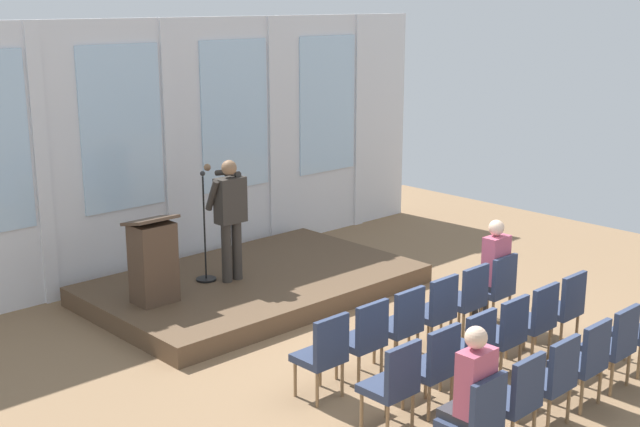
# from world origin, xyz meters

# --- Properties ---
(ground_plane) EXTENTS (14.03, 14.03, 0.00)m
(ground_plane) POSITION_xyz_m (0.00, 0.00, 0.00)
(ground_plane) COLOR #846647
(rear_partition) EXTENTS (10.10, 0.14, 3.82)m
(rear_partition) POSITION_xyz_m (0.04, 5.39, 1.95)
(rear_partition) COLOR silver
(rear_partition) RESTS_ON ground
(stage_platform) EXTENTS (4.48, 2.83, 0.27)m
(stage_platform) POSITION_xyz_m (0.00, 3.68, 0.13)
(stage_platform) COLOR brown
(stage_platform) RESTS_ON ground
(speaker) EXTENTS (0.51, 0.69, 1.70)m
(speaker) POSITION_xyz_m (-0.34, 3.75, 1.26)
(speaker) COLOR #332D28
(speaker) RESTS_ON stage_platform
(mic_stand) EXTENTS (0.28, 0.28, 1.55)m
(mic_stand) POSITION_xyz_m (-0.60, 3.98, 0.60)
(mic_stand) COLOR black
(mic_stand) RESTS_ON stage_platform
(lectern) EXTENTS (0.60, 0.48, 1.16)m
(lectern) POSITION_xyz_m (-1.59, 3.73, 0.82)
(lectern) COLOR #4C3828
(lectern) RESTS_ON stage_platform
(chair_r0_c0) EXTENTS (0.46, 0.44, 0.94)m
(chair_r0_c0) POSITION_xyz_m (-1.52, 0.63, 0.53)
(chair_r0_c0) COLOR olive
(chair_r0_c0) RESTS_ON ground
(chair_r0_c1) EXTENTS (0.46, 0.44, 0.94)m
(chair_r0_c1) POSITION_xyz_m (-0.91, 0.63, 0.53)
(chair_r0_c1) COLOR olive
(chair_r0_c1) RESTS_ON ground
(chair_r0_c2) EXTENTS (0.46, 0.44, 0.94)m
(chair_r0_c2) POSITION_xyz_m (-0.30, 0.63, 0.53)
(chair_r0_c2) COLOR olive
(chair_r0_c2) RESTS_ON ground
(chair_r0_c3) EXTENTS (0.46, 0.44, 0.94)m
(chair_r0_c3) POSITION_xyz_m (0.30, 0.63, 0.53)
(chair_r0_c3) COLOR olive
(chair_r0_c3) RESTS_ON ground
(chair_r0_c4) EXTENTS (0.46, 0.44, 0.94)m
(chair_r0_c4) POSITION_xyz_m (0.91, 0.63, 0.53)
(chair_r0_c4) COLOR olive
(chair_r0_c4) RESTS_ON ground
(chair_r0_c5) EXTENTS (0.46, 0.44, 0.94)m
(chair_r0_c5) POSITION_xyz_m (1.52, 0.63, 0.53)
(chair_r0_c5) COLOR olive
(chair_r0_c5) RESTS_ON ground
(audience_r0_c5) EXTENTS (0.36, 0.39, 1.39)m
(audience_r0_c5) POSITION_xyz_m (1.52, 0.71, 0.77)
(audience_r0_c5) COLOR #2D2D33
(audience_r0_c5) RESTS_ON ground
(chair_r1_c0) EXTENTS (0.46, 0.44, 0.94)m
(chair_r1_c0) POSITION_xyz_m (-1.52, -0.34, 0.53)
(chair_r1_c0) COLOR olive
(chair_r1_c0) RESTS_ON ground
(chair_r1_c1) EXTENTS (0.46, 0.44, 0.94)m
(chair_r1_c1) POSITION_xyz_m (-0.91, -0.34, 0.53)
(chair_r1_c1) COLOR olive
(chair_r1_c1) RESTS_ON ground
(chair_r1_c2) EXTENTS (0.46, 0.44, 0.94)m
(chair_r1_c2) POSITION_xyz_m (-0.30, -0.34, 0.53)
(chair_r1_c2) COLOR olive
(chair_r1_c2) RESTS_ON ground
(chair_r1_c3) EXTENTS (0.46, 0.44, 0.94)m
(chair_r1_c3) POSITION_xyz_m (0.30, -0.34, 0.53)
(chair_r1_c3) COLOR olive
(chair_r1_c3) RESTS_ON ground
(chair_r1_c4) EXTENTS (0.46, 0.44, 0.94)m
(chair_r1_c4) POSITION_xyz_m (0.91, -0.34, 0.53)
(chair_r1_c4) COLOR olive
(chair_r1_c4) RESTS_ON ground
(chair_r1_c5) EXTENTS (0.46, 0.44, 0.94)m
(chair_r1_c5) POSITION_xyz_m (1.52, -0.34, 0.53)
(chair_r1_c5) COLOR olive
(chair_r1_c5) RESTS_ON ground
(chair_r2_c0) EXTENTS (0.46, 0.44, 0.94)m
(chair_r2_c0) POSITION_xyz_m (-1.52, -1.31, 0.53)
(chair_r2_c0) COLOR olive
(chair_r2_c0) RESTS_ON ground
(audience_r2_c0) EXTENTS (0.36, 0.39, 1.37)m
(audience_r2_c0) POSITION_xyz_m (-1.52, -1.23, 0.76)
(audience_r2_c0) COLOR #2D2D33
(audience_r2_c0) RESTS_ON ground
(chair_r2_c1) EXTENTS (0.46, 0.44, 0.94)m
(chair_r2_c1) POSITION_xyz_m (-0.91, -1.31, 0.53)
(chair_r2_c1) COLOR olive
(chair_r2_c1) RESTS_ON ground
(chair_r2_c2) EXTENTS (0.46, 0.44, 0.94)m
(chair_r2_c2) POSITION_xyz_m (-0.30, -1.31, 0.53)
(chair_r2_c2) COLOR olive
(chair_r2_c2) RESTS_ON ground
(chair_r2_c3) EXTENTS (0.46, 0.44, 0.94)m
(chair_r2_c3) POSITION_xyz_m (0.30, -1.31, 0.53)
(chair_r2_c3) COLOR olive
(chair_r2_c3) RESTS_ON ground
(chair_r2_c4) EXTENTS (0.46, 0.44, 0.94)m
(chair_r2_c4) POSITION_xyz_m (0.91, -1.31, 0.53)
(chair_r2_c4) COLOR olive
(chair_r2_c4) RESTS_ON ground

